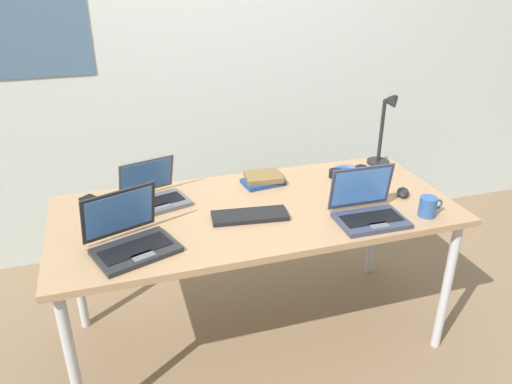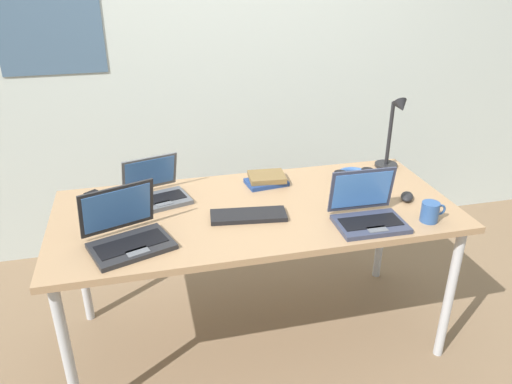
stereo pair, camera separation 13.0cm
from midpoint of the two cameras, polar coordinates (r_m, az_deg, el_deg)
ground_plane at (r=2.67m, az=-1.46°, el=-16.10°), size 12.00×12.00×0.00m
wall_back at (r=3.10m, az=-7.64°, el=16.62°), size 6.00×0.13×2.60m
desk at (r=2.27m, az=-1.65°, el=-3.14°), size 1.80×0.80×0.74m
desk_lamp at (r=2.70m, az=13.29°, el=6.86°), size 0.12×0.18×0.40m
laptop_front_left at (r=2.17m, az=11.10°, el=-2.03°), size 0.29×0.24×0.22m
laptop_front_right at (r=2.00m, az=-16.06°, el=-5.18°), size 0.37×0.34×0.22m
laptop_center at (r=2.33m, az=-13.19°, el=-0.32°), size 0.32×0.30×0.19m
external_keyboard at (r=2.16m, az=-2.46°, el=-2.77°), size 0.34×0.16×0.02m
computer_mouse at (r=2.43m, az=15.09°, el=-0.06°), size 0.10×0.11×0.03m
cell_phone at (r=2.44m, az=-19.68°, el=-0.96°), size 0.13×0.15×0.01m
headphones at (r=2.60m, az=9.17°, el=2.20°), size 0.21×0.18×0.04m
book_stack at (r=2.47m, az=-0.68°, el=1.48°), size 0.21×0.17×0.05m
coffee_mug at (r=2.27m, az=17.66°, el=-1.63°), size 0.11×0.08×0.09m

